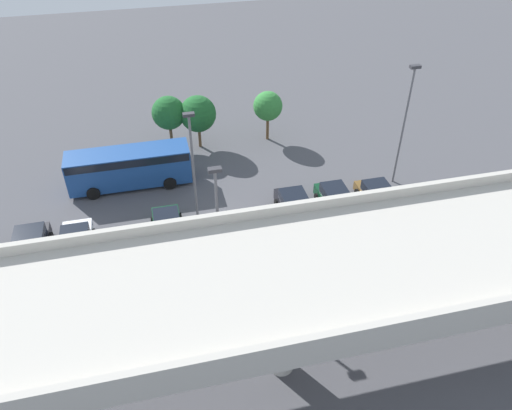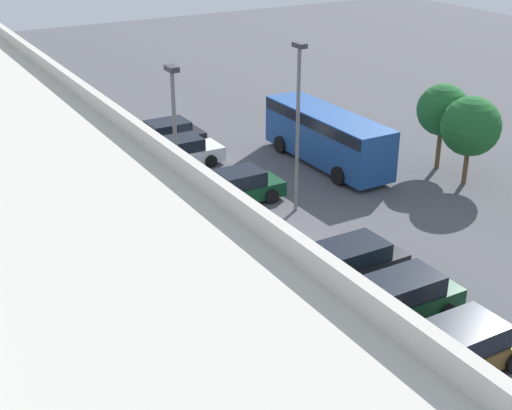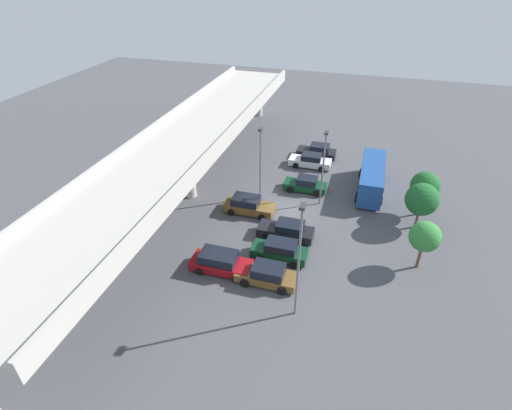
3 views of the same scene
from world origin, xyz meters
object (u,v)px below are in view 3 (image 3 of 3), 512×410
(parked_car_7, at_px, (220,262))
(parked_car_3, at_px, (248,205))
(lamp_post_near_aisle, at_px, (324,163))
(tree_front_left, at_px, (425,237))
(parked_car_1, at_px, (280,251))
(parked_car_5, at_px, (310,161))
(parked_car_4, at_px, (306,184))
(lamp_post_by_overpass, at_px, (299,256))
(parked_car_0, at_px, (267,275))
(lamp_post_mid_lot, at_px, (260,158))
(parked_car_2, at_px, (287,230))
(shuttle_bus, at_px, (372,176))
(tree_front_far_right, at_px, (425,186))
(tree_front_right, at_px, (422,199))
(parked_car_6, at_px, (317,152))

(parked_car_7, bearing_deg, parked_car_3, 92.64)
(lamp_post_near_aisle, height_order, tree_front_left, lamp_post_near_aisle)
(parked_car_1, relative_size, parked_car_3, 0.94)
(parked_car_5, bearing_deg, tree_front_left, 126.97)
(parked_car_4, height_order, parked_car_5, parked_car_5)
(parked_car_3, distance_m, lamp_post_by_overpass, 13.92)
(parked_car_0, xyz_separation_m, lamp_post_mid_lot, (11.75, 3.93, 3.68))
(lamp_post_mid_lot, bearing_deg, lamp_post_near_aisle, -84.87)
(parked_car_2, distance_m, lamp_post_mid_lot, 8.03)
(parked_car_4, bearing_deg, lamp_post_mid_lot, 32.53)
(shuttle_bus, bearing_deg, parked_car_4, -72.40)
(parked_car_1, distance_m, tree_front_far_right, 15.20)
(lamp_post_by_overpass, bearing_deg, parked_car_0, 47.81)
(parked_car_4, relative_size, parked_car_7, 0.91)
(parked_car_0, bearing_deg, lamp_post_near_aisle, -99.67)
(parked_car_3, bearing_deg, lamp_post_by_overpass, -58.27)
(parked_car_5, bearing_deg, lamp_post_near_aisle, 106.80)
(parked_car_3, distance_m, tree_front_right, 15.63)
(parked_car_1, bearing_deg, parked_car_7, 33.59)
(lamp_post_mid_lot, relative_size, tree_front_far_right, 1.67)
(parked_car_0, distance_m, lamp_post_near_aisle, 13.03)
(parked_car_6, xyz_separation_m, lamp_post_by_overpass, (-25.12, -2.56, 4.43))
(parked_car_4, bearing_deg, parked_car_7, 73.79)
(parked_car_0, height_order, parked_car_3, parked_car_3)
(parked_car_6, bearing_deg, parked_car_4, 90.87)
(parked_car_7, xyz_separation_m, lamp_post_near_aisle, (12.01, -5.96, 3.70))
(parked_car_0, xyz_separation_m, shuttle_bus, (16.48, -6.74, 0.95))
(parked_car_5, height_order, lamp_post_by_overpass, lamp_post_by_overpass)
(parked_car_1, bearing_deg, lamp_post_near_aisle, -101.22)
(shuttle_bus, relative_size, tree_front_left, 2.05)
(parked_car_5, xyz_separation_m, lamp_post_mid_lot, (-8.27, 3.69, 3.69))
(parked_car_6, relative_size, tree_front_left, 1.10)
(parked_car_1, relative_size, shuttle_bus, 0.52)
(tree_front_left, bearing_deg, lamp_post_near_aisle, 51.01)
(parked_car_6, relative_size, lamp_post_near_aisle, 0.61)
(parked_car_1, height_order, parked_car_2, parked_car_1)
(parked_car_7, distance_m, tree_front_far_right, 20.06)
(parked_car_5, xyz_separation_m, tree_front_far_right, (-6.98, -11.67, 2.42))
(parked_car_2, xyz_separation_m, parked_car_7, (-5.63, 4.03, 0.05))
(parked_car_6, relative_size, shuttle_bus, 0.53)
(parked_car_3, bearing_deg, parked_car_5, 70.33)
(parked_car_2, relative_size, lamp_post_mid_lot, 0.65)
(parked_car_3, relative_size, parked_car_4, 1.10)
(parked_car_7, bearing_deg, parked_car_4, 73.79)
(shuttle_bus, distance_m, lamp_post_mid_lot, 11.98)
(parked_car_4, xyz_separation_m, lamp_post_by_overpass, (-16.85, -2.44, 4.48))
(parked_car_0, relative_size, parked_car_7, 0.96)
(parked_car_5, relative_size, parked_car_6, 1.04)
(parked_car_1, xyz_separation_m, tree_front_left, (2.06, -10.76, 2.25))
(parked_car_2, height_order, lamp_post_by_overpass, lamp_post_by_overpass)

